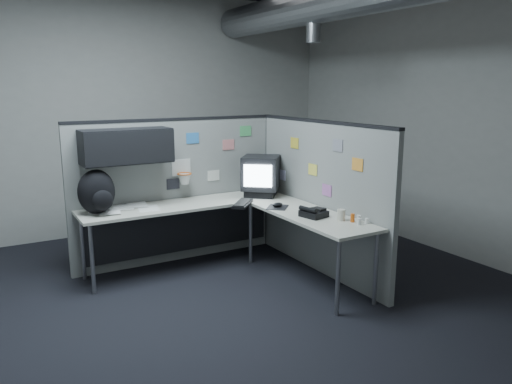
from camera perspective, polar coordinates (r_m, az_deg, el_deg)
room at (r=4.75m, az=3.90°, el=13.47°), size 5.62×5.62×3.22m
partition_back at (r=5.58m, az=-10.37°, el=1.73°), size 2.44×0.42×1.63m
partition_right at (r=5.36m, az=7.26°, el=-0.51°), size 0.07×2.23×1.63m
desk at (r=5.33m, az=-4.21°, el=-2.80°), size 2.31×2.11×0.73m
monitor at (r=5.74m, az=0.56°, el=1.92°), size 0.56×0.56×0.46m
keyboard at (r=5.32m, az=-1.55°, el=-1.32°), size 0.37×0.39×0.04m
mouse at (r=5.21m, az=2.47°, el=-1.58°), size 0.31×0.31×0.05m
phone at (r=4.87m, az=6.58°, el=-2.38°), size 0.25×0.26×0.11m
bottles at (r=4.72m, az=11.60°, el=-3.10°), size 0.14×0.15×0.08m
cup at (r=4.77m, az=9.71°, el=-2.60°), size 0.09×0.09×0.11m
papers at (r=5.33m, az=-14.91°, el=-1.81°), size 0.73×0.54×0.01m
backpack at (r=5.15m, az=-17.72°, el=-0.06°), size 0.41×0.39×0.44m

